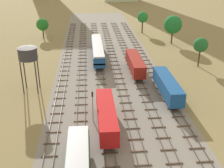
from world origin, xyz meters
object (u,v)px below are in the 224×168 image
(freight_boxcar_centre_right_midfar, at_px, (135,63))
(water_tower, at_px, (28,53))
(passenger_coach_centre_left_far, at_px, (98,49))
(freight_boxcar_centre_left_near, at_px, (106,115))
(signal_post_nearest, at_px, (93,103))
(freight_boxcar_right_mid, at_px, (167,85))

(freight_boxcar_centre_right_midfar, xyz_separation_m, water_tower, (-23.10, -8.28, 5.77))
(passenger_coach_centre_left_far, bearing_deg, water_tower, -126.32)
(freight_boxcar_centre_left_near, distance_m, freight_boxcar_centre_right_midfar, 25.34)
(freight_boxcar_centre_right_midfar, distance_m, water_tower, 25.21)
(freight_boxcar_centre_right_midfar, relative_size, signal_post_nearest, 2.47)
(freight_boxcar_centre_left_near, bearing_deg, passenger_coach_centre_left_far, 90.01)
(freight_boxcar_right_mid, distance_m, signal_post_nearest, 17.03)
(passenger_coach_centre_left_far, bearing_deg, freight_boxcar_right_mid, -62.81)
(freight_boxcar_centre_left_near, relative_size, freight_boxcar_centre_right_midfar, 1.00)
(water_tower, relative_size, signal_post_nearest, 1.74)
(water_tower, bearing_deg, freight_boxcar_centre_left_near, -46.91)
(freight_boxcar_centre_left_near, bearing_deg, water_tower, 133.09)
(freight_boxcar_centre_right_midfar, bearing_deg, water_tower, -160.28)
(signal_post_nearest, bearing_deg, water_tower, 133.24)
(freight_boxcar_right_mid, xyz_separation_m, signal_post_nearest, (-14.94, -8.10, 1.13))
(freight_boxcar_right_mid, distance_m, water_tower, 28.44)
(freight_boxcar_right_mid, bearing_deg, signal_post_nearest, -151.52)
(freight_boxcar_right_mid, bearing_deg, freight_boxcar_centre_left_near, -140.74)
(freight_boxcar_centre_right_midfar, height_order, passenger_coach_centre_left_far, passenger_coach_centre_left_far)
(freight_boxcar_centre_right_midfar, height_order, signal_post_nearest, signal_post_nearest)
(freight_boxcar_centre_right_midfar, xyz_separation_m, passenger_coach_centre_left_far, (-8.54, 11.53, 0.16))
(passenger_coach_centre_left_far, bearing_deg, freight_boxcar_centre_left_near, -89.99)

